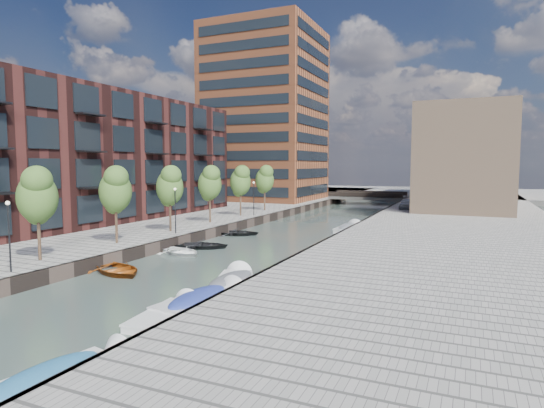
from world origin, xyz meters
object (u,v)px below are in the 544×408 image
Objects in this scene: tree_4 at (210,182)px; sloop_2 at (118,273)px; bridge at (368,197)px; tree_3 at (170,185)px; tree_1 at (37,194)px; tree_2 at (115,189)px; motorboat_1 at (233,281)px; motorboat_3 at (205,300)px; sloop_1 at (202,248)px; motorboat_2 at (169,314)px; car at (407,203)px; sloop_3 at (181,254)px; sloop_4 at (237,235)px; tree_6 at (265,178)px; motorboat_4 at (349,228)px; tree_5 at (240,180)px; motorboat_0 at (57,381)px.

tree_4 reaches higher than sloop_2.
bridge is 47.92m from tree_3.
tree_1 and tree_2 have the same top height.
motorboat_1 is at bearing -85.93° from bridge.
sloop_2 is (4.33, 2.35, -5.31)m from tree_1.
motorboat_3 reaches higher than sloop_2.
tree_1 reaches higher than sloop_1.
motorboat_3 is (0.51, -3.92, 0.01)m from motorboat_1.
motorboat_2 is (8.25, -5.57, 0.09)m from sloop_2.
car is at bearing -38.69° from sloop_1.
sloop_2 is at bearing -160.34° from sloop_3.
tree_3 is 7.00m from tree_4.
tree_4 reaches higher than sloop_4.
tree_6 is at bearing -6.32° from sloop_1.
motorboat_4 is (4.96, -33.10, -1.17)m from bridge.
tree_3 reaches higher than motorboat_1.
motorboat_3 is at bearing -65.59° from tree_5.
sloop_1 is (4.44, -15.59, -5.31)m from tree_5.
sloop_3 is at bearing 141.88° from motorboat_1.
tree_1 is at bearing -166.76° from motorboat_1.
motorboat_3 is (8.77, -10.40, 0.22)m from sloop_3.
sloop_2 is at bearing 165.96° from sloop_4.
tree_6 is at bearing 152.20° from motorboat_4.
car reaches higher than motorboat_2.
bridge is 58.82m from sloop_2.
sloop_2 is 0.84× the size of motorboat_4.
sloop_4 is (3.80, 13.08, -5.31)m from tree_2.
sloop_4 is (-0.64, 7.67, 0.00)m from sloop_1.
motorboat_3 is (13.14, -28.95, -5.09)m from tree_5.
tree_6 is 1.34× the size of sloop_4.
tree_4 and tree_5 have the same top height.
tree_5 is at bearing 9.83° from sloop_4.
bridge reaches higher than sloop_2.
car is (17.28, 31.40, -3.58)m from tree_3.
sloop_3 is (-4.13, -51.55, -1.39)m from bridge.
tree_5 is at bearing 90.00° from tree_2.
motorboat_1 is 24.95m from motorboat_4.
motorboat_0 is 9.54m from motorboat_3.
tree_4 reaches higher than sloop_1.
tree_2 is 25.38m from motorboat_4.
car is at bearing 69.17° from tree_1.
tree_3 reaches higher than motorboat_2.
tree_3 is at bearing 138.87° from motorboat_1.
tree_6 is 26.46m from sloop_3.
sloop_1 is 0.79× the size of motorboat_0.
tree_4 is at bearing 40.67° from sloop_3.
motorboat_1 reaches higher than sloop_1.
car is (12.91, 35.95, 1.73)m from sloop_3.
tree_3 is 1.08× the size of motorboat_4.
sloop_2 is 0.81× the size of motorboat_3.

